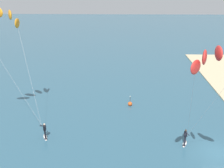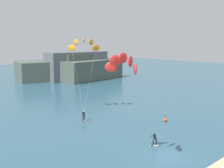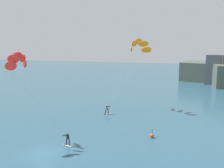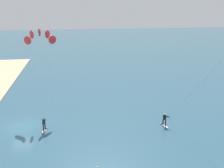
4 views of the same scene
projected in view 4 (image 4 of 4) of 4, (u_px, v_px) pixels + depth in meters
ground_plane at (21, 126)px, 31.67m from camera, size 240.00×240.00×0.00m
kitesurfer_mid_water at (40, 40)px, 32.96m from camera, size 7.65×4.32×11.56m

